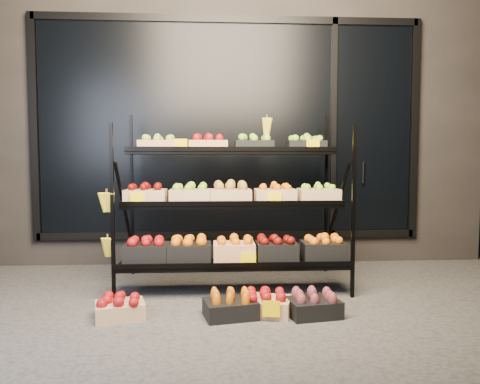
{
  "coord_description": "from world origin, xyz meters",
  "views": [
    {
      "loc": [
        -0.2,
        -3.76,
        1.2
      ],
      "look_at": [
        0.07,
        0.55,
        0.9
      ],
      "focal_mm": 35.0,
      "sensor_mm": 36.0,
      "label": 1
    }
  ],
  "objects": [
    {
      "name": "floor_crate_midright",
      "position": [
        0.22,
        -0.22,
        0.09
      ],
      "size": [
        0.44,
        0.37,
        0.19
      ],
      "rotation": [
        0.0,
        0.0,
        -0.28
      ],
      "color": "tan",
      "rests_on": "ground"
    },
    {
      "name": "tag_floor_b",
      "position": [
        0.24,
        -0.4,
        0.06
      ],
      "size": [
        0.13,
        0.01,
        0.12
      ],
      "primitive_type": "cube",
      "color": "#FFD400",
      "rests_on": "ground"
    },
    {
      "name": "building",
      "position": [
        0.0,
        2.59,
        1.75
      ],
      "size": [
        6.0,
        2.08,
        3.5
      ],
      "color": "#2D2826",
      "rests_on": "ground"
    },
    {
      "name": "floor_crate_left",
      "position": [
        -0.89,
        -0.25,
        0.09
      ],
      "size": [
        0.41,
        0.34,
        0.19
      ],
      "rotation": [
        0.0,
        0.0,
        0.25
      ],
      "color": "tan",
      "rests_on": "ground"
    },
    {
      "name": "floor_crate_right",
      "position": [
        0.58,
        -0.29,
        0.09
      ],
      "size": [
        0.43,
        0.35,
        0.2
      ],
      "rotation": [
        0.0,
        0.0,
        0.18
      ],
      "color": "black",
      "rests_on": "ground"
    },
    {
      "name": "ground",
      "position": [
        0.0,
        0.0,
        0.0
      ],
      "size": [
        24.0,
        24.0,
        0.0
      ],
      "primitive_type": "plane",
      "color": "#514F4C",
      "rests_on": "ground"
    },
    {
      "name": "floor_crate_midleft",
      "position": [
        -0.06,
        -0.28,
        0.09
      ],
      "size": [
        0.44,
        0.36,
        0.2
      ],
      "rotation": [
        0.0,
        0.0,
        0.2
      ],
      "color": "black",
      "rests_on": "ground"
    },
    {
      "name": "display_rack",
      "position": [
        -0.01,
        0.6,
        0.79
      ],
      "size": [
        2.18,
        1.02,
        1.73
      ],
      "color": "black",
      "rests_on": "ground"
    }
  ]
}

